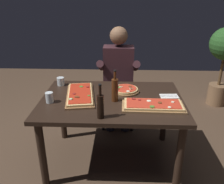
{
  "coord_description": "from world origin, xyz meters",
  "views": [
    {
      "loc": [
        0.08,
        -2.11,
        1.73
      ],
      "look_at": [
        0.0,
        0.05,
        0.79
      ],
      "focal_mm": 37.76,
      "sensor_mm": 36.0,
      "label": 1
    }
  ],
  "objects_px": {
    "pizza_rectangular_left": "(80,94)",
    "tumbler_far_side": "(61,81)",
    "pizza_rectangular_front": "(153,105)",
    "oil_bottle_amber": "(100,106)",
    "seated_diner": "(118,74)",
    "diner_chair": "(118,89)",
    "potted_plant_corner": "(224,55)",
    "pizza_round_far": "(125,90)",
    "dining_table": "(112,107)",
    "tumbler_near_camera": "(49,97)",
    "wine_bottle_dark": "(115,89)"
  },
  "relations": [
    {
      "from": "tumbler_far_side",
      "to": "seated_diner",
      "type": "relative_size",
      "value": 0.07
    },
    {
      "from": "pizza_round_far",
      "to": "potted_plant_corner",
      "type": "relative_size",
      "value": 0.23
    },
    {
      "from": "diner_chair",
      "to": "oil_bottle_amber",
      "type": "bearing_deg",
      "value": -96.15
    },
    {
      "from": "pizza_rectangular_front",
      "to": "diner_chair",
      "type": "relative_size",
      "value": 0.66
    },
    {
      "from": "dining_table",
      "to": "pizza_rectangular_left",
      "type": "relative_size",
      "value": 2.24
    },
    {
      "from": "pizza_rectangular_front",
      "to": "oil_bottle_amber",
      "type": "xyz_separation_m",
      "value": [
        -0.46,
        -0.21,
        0.09
      ]
    },
    {
      "from": "wine_bottle_dark",
      "to": "potted_plant_corner",
      "type": "height_order",
      "value": "potted_plant_corner"
    },
    {
      "from": "tumbler_near_camera",
      "to": "potted_plant_corner",
      "type": "relative_size",
      "value": 0.08
    },
    {
      "from": "oil_bottle_amber",
      "to": "diner_chair",
      "type": "relative_size",
      "value": 0.35
    },
    {
      "from": "oil_bottle_amber",
      "to": "seated_diner",
      "type": "relative_size",
      "value": 0.23
    },
    {
      "from": "pizza_rectangular_front",
      "to": "tumbler_far_side",
      "type": "relative_size",
      "value": 6.25
    },
    {
      "from": "tumbler_far_side",
      "to": "potted_plant_corner",
      "type": "relative_size",
      "value": 0.07
    },
    {
      "from": "tumbler_near_camera",
      "to": "diner_chair",
      "type": "bearing_deg",
      "value": 56.21
    },
    {
      "from": "pizza_round_far",
      "to": "potted_plant_corner",
      "type": "xyz_separation_m",
      "value": [
        1.52,
        1.28,
        0.07
      ]
    },
    {
      "from": "dining_table",
      "to": "oil_bottle_amber",
      "type": "xyz_separation_m",
      "value": [
        -0.08,
        -0.38,
        0.21
      ]
    },
    {
      "from": "tumbler_near_camera",
      "to": "potted_plant_corner",
      "type": "distance_m",
      "value": 2.74
    },
    {
      "from": "pizza_rectangular_front",
      "to": "tumbler_far_side",
      "type": "xyz_separation_m",
      "value": [
        -0.97,
        0.51,
        0.03
      ]
    },
    {
      "from": "dining_table",
      "to": "potted_plant_corner",
      "type": "height_order",
      "value": "potted_plant_corner"
    },
    {
      "from": "pizza_round_far",
      "to": "diner_chair",
      "type": "xyz_separation_m",
      "value": [
        -0.08,
        0.67,
        -0.27
      ]
    },
    {
      "from": "wine_bottle_dark",
      "to": "pizza_rectangular_front",
      "type": "bearing_deg",
      "value": -18.85
    },
    {
      "from": "wine_bottle_dark",
      "to": "seated_diner",
      "type": "distance_m",
      "value": 0.79
    },
    {
      "from": "dining_table",
      "to": "oil_bottle_amber",
      "type": "relative_size",
      "value": 4.6
    },
    {
      "from": "pizza_rectangular_front",
      "to": "potted_plant_corner",
      "type": "relative_size",
      "value": 0.46
    },
    {
      "from": "oil_bottle_amber",
      "to": "seated_diner",
      "type": "xyz_separation_m",
      "value": [
        0.13,
        1.12,
        -0.11
      ]
    },
    {
      "from": "pizza_round_far",
      "to": "diner_chair",
      "type": "distance_m",
      "value": 0.73
    },
    {
      "from": "dining_table",
      "to": "oil_bottle_amber",
      "type": "distance_m",
      "value": 0.44
    },
    {
      "from": "pizza_round_far",
      "to": "potted_plant_corner",
      "type": "bearing_deg",
      "value": 39.98
    },
    {
      "from": "dining_table",
      "to": "tumbler_near_camera",
      "type": "relative_size",
      "value": 13.73
    },
    {
      "from": "seated_diner",
      "to": "pizza_rectangular_front",
      "type": "bearing_deg",
      "value": -69.87
    },
    {
      "from": "diner_chair",
      "to": "pizza_rectangular_left",
      "type": "bearing_deg",
      "value": -114.92
    },
    {
      "from": "diner_chair",
      "to": "seated_diner",
      "type": "relative_size",
      "value": 0.65
    },
    {
      "from": "pizza_rectangular_front",
      "to": "oil_bottle_amber",
      "type": "bearing_deg",
      "value": -155.39
    },
    {
      "from": "tumbler_near_camera",
      "to": "tumbler_far_side",
      "type": "distance_m",
      "value": 0.44
    },
    {
      "from": "pizza_rectangular_left",
      "to": "tumbler_far_side",
      "type": "height_order",
      "value": "tumbler_far_side"
    },
    {
      "from": "dining_table",
      "to": "tumbler_far_side",
      "type": "bearing_deg",
      "value": 150.23
    },
    {
      "from": "pizza_rectangular_left",
      "to": "diner_chair",
      "type": "bearing_deg",
      "value": 65.08
    },
    {
      "from": "pizza_rectangular_left",
      "to": "wine_bottle_dark",
      "type": "distance_m",
      "value": 0.38
    },
    {
      "from": "wine_bottle_dark",
      "to": "potted_plant_corner",
      "type": "xyz_separation_m",
      "value": [
        1.63,
        1.51,
        -0.03
      ]
    },
    {
      "from": "pizza_rectangular_left",
      "to": "tumbler_near_camera",
      "type": "xyz_separation_m",
      "value": [
        -0.27,
        -0.15,
        0.03
      ]
    },
    {
      "from": "oil_bottle_amber",
      "to": "diner_chair",
      "type": "bearing_deg",
      "value": 83.85
    },
    {
      "from": "tumbler_far_side",
      "to": "seated_diner",
      "type": "bearing_deg",
      "value": 31.81
    },
    {
      "from": "tumbler_far_side",
      "to": "diner_chair",
      "type": "distance_m",
      "value": 0.88
    },
    {
      "from": "pizza_rectangular_front",
      "to": "pizza_round_far",
      "type": "xyz_separation_m",
      "value": [
        -0.25,
        0.35,
        0.0
      ]
    },
    {
      "from": "wine_bottle_dark",
      "to": "tumbler_near_camera",
      "type": "height_order",
      "value": "wine_bottle_dark"
    },
    {
      "from": "oil_bottle_amber",
      "to": "potted_plant_corner",
      "type": "relative_size",
      "value": 0.25
    },
    {
      "from": "tumbler_far_side",
      "to": "seated_diner",
      "type": "xyz_separation_m",
      "value": [
        0.64,
        0.4,
        -0.04
      ]
    },
    {
      "from": "pizza_rectangular_front",
      "to": "pizza_rectangular_left",
      "type": "height_order",
      "value": "same"
    },
    {
      "from": "seated_diner",
      "to": "potted_plant_corner",
      "type": "height_order",
      "value": "seated_diner"
    },
    {
      "from": "pizza_round_far",
      "to": "dining_table",
      "type": "bearing_deg",
      "value": -126.7
    },
    {
      "from": "pizza_round_far",
      "to": "wine_bottle_dark",
      "type": "bearing_deg",
      "value": -114.49
    }
  ]
}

